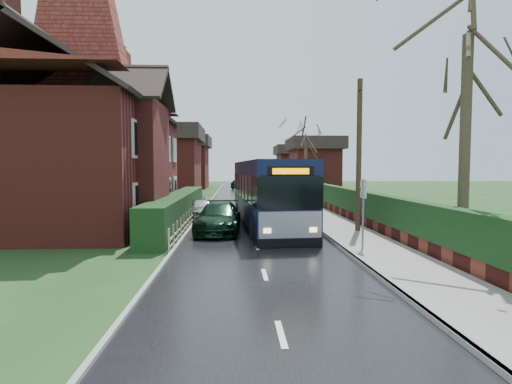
{
  "coord_description": "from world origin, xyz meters",
  "views": [
    {
      "loc": [
        -0.81,
        -16.98,
        3.02
      ],
      "look_at": [
        0.21,
        2.87,
        1.8
      ],
      "focal_mm": 28.0,
      "sensor_mm": 36.0,
      "label": 1
    }
  ],
  "objects": [
    {
      "name": "kerb_right",
      "position": [
        3.05,
        10.0,
        0.07
      ],
      "size": [
        0.12,
        100.0,
        0.14
      ],
      "primitive_type": "cube",
      "color": "gray",
      "rests_on": "ground"
    },
    {
      "name": "tree_house_side",
      "position": [
        -11.71,
        10.41,
        8.13
      ],
      "size": [
        4.79,
        4.79,
        10.88
      ],
      "color": "#32271D",
      "rests_on": "ground"
    },
    {
      "name": "front_hedge",
      "position": [
        -3.9,
        5.0,
        0.8
      ],
      "size": [
        1.2,
        16.0,
        1.6
      ],
      "primitive_type": "cube",
      "color": "black",
      "rests_on": "ground"
    },
    {
      "name": "picket_fence",
      "position": [
        -3.15,
        5.0,
        0.45
      ],
      "size": [
        0.1,
        16.0,
        0.9
      ],
      "primitive_type": null,
      "color": "gray",
      "rests_on": "ground"
    },
    {
      "name": "tree_right_far",
      "position": [
        6.0,
        21.55,
        6.3
      ],
      "size": [
        4.36,
        4.36,
        8.43
      ],
      "color": "#362A20",
      "rests_on": "ground"
    },
    {
      "name": "bus",
      "position": [
        0.8,
        3.04,
        1.65
      ],
      "size": [
        3.34,
        11.14,
        3.34
      ],
      "rotation": [
        0.0,
        0.0,
        0.08
      ],
      "color": "black",
      "rests_on": "ground"
    },
    {
      "name": "telegraph_pole",
      "position": [
        4.8,
        0.94,
        3.54
      ],
      "size": [
        0.4,
        0.87,
        7.0
      ],
      "rotation": [
        0.0,
        0.0,
        -0.36
      ],
      "color": "#312416",
      "rests_on": "ground"
    },
    {
      "name": "car_green",
      "position": [
        -1.6,
        1.54,
        0.69
      ],
      "size": [
        2.19,
        4.87,
        1.39
      ],
      "primitive_type": "imported",
      "rotation": [
        0.0,
        0.0,
        -0.05
      ],
      "color": "black",
      "rests_on": "ground"
    },
    {
      "name": "ground",
      "position": [
        0.0,
        0.0,
        0.0
      ],
      "size": [
        140.0,
        140.0,
        0.0
      ],
      "primitive_type": "plane",
      "color": "#2E4B20",
      "rests_on": "ground"
    },
    {
      "name": "bus_stop_sign",
      "position": [
        3.75,
        -3.0,
        1.73
      ],
      "size": [
        0.13,
        0.4,
        2.62
      ],
      "rotation": [
        0.0,
        0.0,
        0.18
      ],
      "color": "slate",
      "rests_on": "ground"
    },
    {
      "name": "car_distant",
      "position": [
        -0.24,
        39.01,
        0.63
      ],
      "size": [
        2.49,
        4.06,
        1.26
      ],
      "primitive_type": "imported",
      "rotation": [
        0.0,
        0.0,
        2.82
      ],
      "color": "black",
      "rests_on": "ground"
    },
    {
      "name": "road",
      "position": [
        0.0,
        10.0,
        0.01
      ],
      "size": [
        6.0,
        100.0,
        0.02
      ],
      "primitive_type": "cube",
      "color": "black",
      "rests_on": "ground"
    },
    {
      "name": "tree_right_near",
      "position": [
        6.87,
        -3.93,
        7.9
      ],
      "size": [
        4.9,
        4.9,
        10.58
      ],
      "color": "#3A2F22",
      "rests_on": "ground"
    },
    {
      "name": "pavement",
      "position": [
        4.25,
        10.0,
        0.07
      ],
      "size": [
        2.5,
        100.0,
        0.14
      ],
      "primitive_type": "cube",
      "color": "slate",
      "rests_on": "ground"
    },
    {
      "name": "brick_house",
      "position": [
        -8.73,
        4.78,
        4.38
      ],
      "size": [
        9.3,
        14.6,
        10.3
      ],
      "color": "maroon",
      "rests_on": "ground"
    },
    {
      "name": "car_silver",
      "position": [
        -2.8,
        6.42,
        0.61
      ],
      "size": [
        1.76,
        3.72,
        1.23
      ],
      "primitive_type": "imported",
      "rotation": [
        0.0,
        0.0,
        0.09
      ],
      "color": "#B6B7BC",
      "rests_on": "ground"
    },
    {
      "name": "right_wall_hedge",
      "position": [
        5.8,
        10.0,
        1.02
      ],
      "size": [
        0.6,
        50.0,
        1.8
      ],
      "color": "maroon",
      "rests_on": "ground"
    },
    {
      "name": "kerb_left",
      "position": [
        -3.05,
        10.0,
        0.05
      ],
      "size": [
        0.12,
        100.0,
        0.1
      ],
      "primitive_type": "cube",
      "color": "gray",
      "rests_on": "ground"
    }
  ]
}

